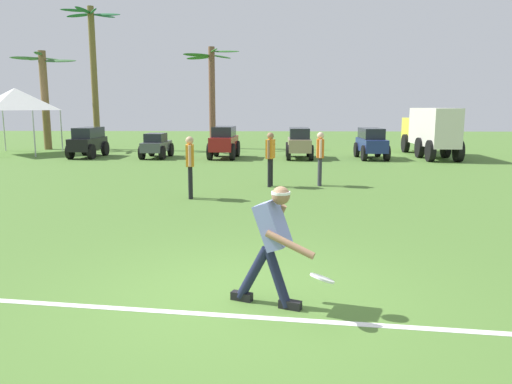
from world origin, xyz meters
The scene contains 17 objects.
ground_plane centered at (0.00, 0.00, 0.00)m, with size 80.00×80.00×0.00m, color #4C7430.
field_line_paint centered at (0.00, -0.61, 0.00)m, with size 27.53×0.11×0.01m, color white.
frisbee_thrower centered at (0.34, -0.29, 0.80)m, with size 0.97×0.72×1.42m.
frisbee_in_flight centered at (0.88, -0.73, 0.50)m, with size 0.36×0.36×0.12m.
teammate_near_sideline centered at (-1.70, 6.49, 0.94)m, with size 0.25×0.50×1.56m.
teammate_midfield centered at (1.75, 8.65, 0.94)m, with size 0.21×0.49×1.56m.
teammate_deep centered at (0.30, 8.43, 0.94)m, with size 0.28×0.49×1.56m.
parked_car_slot_a centered at (-7.97, 16.55, 0.72)m, with size 1.21×2.43×1.34m.
parked_car_slot_b centered at (-4.82, 16.37, 0.56)m, with size 1.17×2.23×1.10m.
parked_car_slot_c centered at (-1.77, 16.29, 0.74)m, with size 1.31×2.41×1.40m.
parked_car_slot_d centered at (1.56, 16.33, 0.72)m, with size 1.17×2.41×1.34m.
parked_car_slot_e centered at (4.72, 16.25, 0.72)m, with size 1.18×2.42×1.34m.
box_truck centered at (7.58, 17.35, 1.23)m, with size 1.50×5.92×2.20m.
palm_tree_far_left centered at (-11.61, 20.56, 2.94)m, with size 3.22×3.23×5.13m.
palm_tree_left_of_centre centered at (-9.04, 20.80, 4.38)m, with size 3.16×3.17×7.37m.
palm_tree_right_of_centre centered at (-2.90, 21.61, 3.19)m, with size 3.11×3.34×5.41m.
event_tent centered at (-11.94, 18.09, 2.61)m, with size 3.14×3.14×3.14m.
Camera 1 is at (0.33, -5.82, 2.31)m, focal length 35.00 mm.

